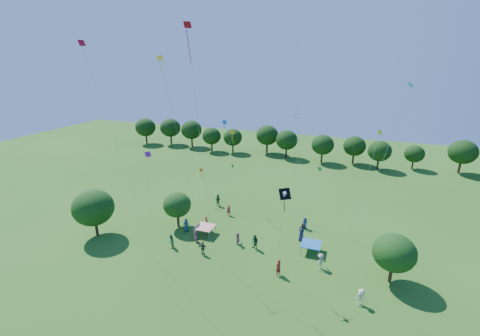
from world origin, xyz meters
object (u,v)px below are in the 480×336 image
(near_tree_west, at_px, (93,208))
(red_high_kite, at_px, (193,74))
(pirate_kite, at_px, (285,195))
(near_tree_north, at_px, (177,205))
(tent_blue, at_px, (311,244))
(near_tree_east, at_px, (394,253))
(tent_red_stripe, at_px, (205,227))

(near_tree_west, relative_size, red_high_kite, 0.26)
(pirate_kite, height_order, red_high_kite, red_high_kite)
(near_tree_north, relative_size, red_high_kite, 0.21)
(red_high_kite, bearing_deg, near_tree_west, -175.21)
(near_tree_north, xyz_separation_m, red_high_kite, (5.41, -4.28, 16.58))
(near_tree_west, relative_size, tent_blue, 2.77)
(near_tree_east, distance_m, pirate_kite, 12.35)
(near_tree_east, xyz_separation_m, red_high_kite, (-20.16, -1.58, 16.38))
(near_tree_west, bearing_deg, tent_blue, 11.80)
(near_tree_west, height_order, near_tree_north, near_tree_west)
(near_tree_west, bearing_deg, near_tree_north, 32.63)
(near_tree_north, distance_m, near_tree_east, 25.72)
(tent_red_stripe, relative_size, pirate_kite, 0.26)
(near_tree_east, bearing_deg, tent_red_stripe, 174.39)
(near_tree_north, bearing_deg, near_tree_east, -6.04)
(near_tree_north, height_order, tent_red_stripe, near_tree_north)
(near_tree_north, height_order, red_high_kite, red_high_kite)
(tent_red_stripe, bearing_deg, pirate_kite, -26.30)
(near_tree_east, distance_m, tent_red_stripe, 21.59)
(near_tree_west, height_order, red_high_kite, red_high_kite)
(tent_red_stripe, xyz_separation_m, red_high_kite, (1.20, -3.68, 18.72))
(near_tree_west, relative_size, pirate_kite, 0.71)
(tent_blue, height_order, pirate_kite, pirate_kite)
(tent_blue, bearing_deg, near_tree_north, 179.88)
(near_tree_west, bearing_deg, tent_red_stripe, 20.83)
(near_tree_west, xyz_separation_m, tent_blue, (25.90, 5.41, -2.82))
(red_high_kite, bearing_deg, tent_blue, 19.52)
(near_tree_west, relative_size, near_tree_east, 1.17)
(tent_red_stripe, relative_size, tent_blue, 1.00)
(tent_blue, bearing_deg, near_tree_east, -18.08)
(tent_red_stripe, distance_m, red_high_kite, 19.11)
(tent_blue, bearing_deg, pirate_kite, -109.45)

